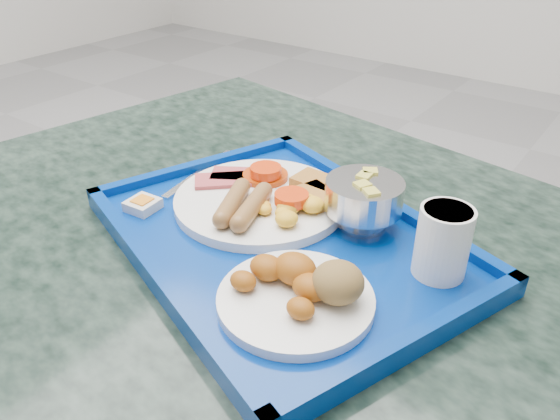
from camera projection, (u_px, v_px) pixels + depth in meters
name	position (u px, v px, depth m)	size (l,w,h in m)	color
floor	(150.00, 305.00, 1.78)	(6.00, 6.00, 0.00)	gray
table	(294.00, 341.00, 0.85)	(1.35, 1.02, 0.76)	slate
tray	(280.00, 240.00, 0.73)	(0.59, 0.51, 0.03)	navy
main_plate	(265.00, 198.00, 0.78)	(0.25, 0.25, 0.04)	white
bread_plate	(302.00, 290.00, 0.60)	(0.17, 0.17, 0.06)	white
fruit_bowl	(364.00, 197.00, 0.72)	(0.10, 0.10, 0.07)	#B5B5B7
juice_cup	(443.00, 240.00, 0.63)	(0.06, 0.06, 0.09)	white
spoon	(239.00, 171.00, 0.88)	(0.09, 0.18, 0.01)	#B5B5B7
knife	(200.00, 173.00, 0.88)	(0.01, 0.18, 0.00)	#B5B5B7
jam_packet	(143.00, 205.00, 0.78)	(0.04, 0.04, 0.02)	silver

